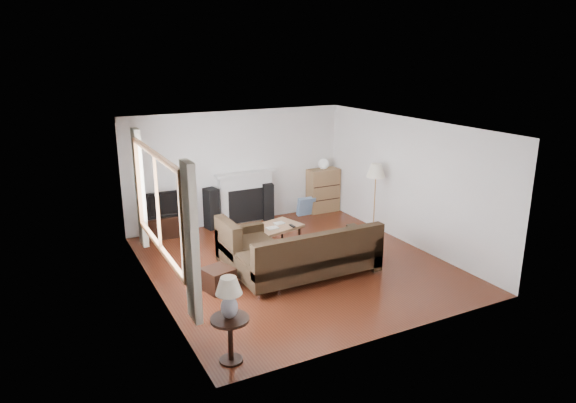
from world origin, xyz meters
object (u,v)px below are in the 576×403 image
tv_stand (168,226)px  sectional_sofa (310,254)px  bookshelf (323,190)px  floor_lamp (375,199)px  side_table (231,340)px  coffee_table (270,239)px

tv_stand → sectional_sofa: (1.61, -3.11, 0.20)m
bookshelf → sectional_sofa: 3.80m
sectional_sofa → floor_lamp: bearing=29.3°
tv_stand → side_table: size_ratio=1.50×
side_table → coffee_table: bearing=57.1°
coffee_table → floor_lamp: 2.40m
tv_stand → side_table: bearing=-95.7°
bookshelf → tv_stand: bearing=-179.5°
bookshelf → floor_lamp: 1.88m
bookshelf → coffee_table: bookshelf is taller
bookshelf → sectional_sofa: bookshelf is taller
bookshelf → floor_lamp: size_ratio=0.69×
coffee_table → tv_stand: bearing=117.4°
bookshelf → side_table: bookshelf is taller
side_table → tv_stand: bearing=84.3°
tv_stand → sectional_sofa: size_ratio=0.35×
bookshelf → coffee_table: bearing=-142.1°
bookshelf → floor_lamp: (0.12, -1.86, 0.24)m
tv_stand → bookshelf: (3.76, 0.03, 0.29)m
floor_lamp → tv_stand: bearing=154.8°
bookshelf → coffee_table: (-2.21, -1.72, -0.28)m
bookshelf → floor_lamp: bearing=-86.2°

